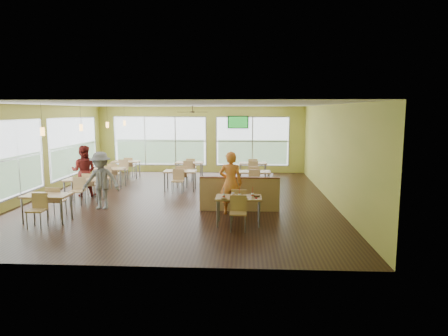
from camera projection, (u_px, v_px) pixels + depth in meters
The scene contains 20 objects.
room at pixel (181, 152), 13.46m from camera, with size 12.00×12.04×3.20m.
window_bays at pixel (130, 147), 16.66m from camera, with size 9.24×10.24×2.38m.
main_table at pixel (239, 201), 10.52m from camera, with size 1.22×1.52×0.87m.
half_wall_divider at pixel (239, 194), 11.97m from camera, with size 2.40×0.14×1.04m.
dining_tables at pixel (162, 173), 15.34m from camera, with size 6.92×8.72×0.87m.
pendant_lights at pixel (95, 126), 14.18m from camera, with size 0.11×7.31×0.86m.
ceiling_fan at pixel (193, 112), 16.23m from camera, with size 1.25×1.25×0.29m.
tv_backwall at pixel (238, 122), 19.06m from camera, with size 1.00×0.07×0.60m.
man_plaid at pixel (231, 183), 11.54m from camera, with size 0.67×0.44×1.84m, color #FF5A1C.
patron_maroon at pixel (84, 171), 14.03m from camera, with size 0.88×0.68×1.80m, color maroon.
patron_grey at pixel (101, 180), 12.19m from camera, with size 1.14×0.66×1.77m, color slate.
cup_blue at pixel (224, 196), 10.30m from camera, with size 0.09×0.09×0.31m.
cup_yellow at pixel (233, 195), 10.42m from camera, with size 0.09×0.09×0.33m.
cup_red_near at pixel (240, 196), 10.28m from camera, with size 0.09×0.09×0.32m.
cup_red_far at pixel (253, 195), 10.41m from camera, with size 0.08×0.08×0.30m.
food_basket at pixel (256, 195), 10.53m from camera, with size 0.23×0.23×0.05m.
ketchup_cup at pixel (256, 198), 10.30m from camera, with size 0.06×0.06×0.02m, color #980100.
wrapper_left at pixel (224, 198), 10.24m from camera, with size 0.16×0.15×0.04m, color tan.
wrapper_mid at pixel (236, 195), 10.57m from camera, with size 0.20×0.18×0.05m, color tan.
wrapper_right at pixel (245, 199), 10.20m from camera, with size 0.15×0.13×0.04m, color tan.
Camera 1 is at (2.18, -13.29, 3.00)m, focal length 32.00 mm.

